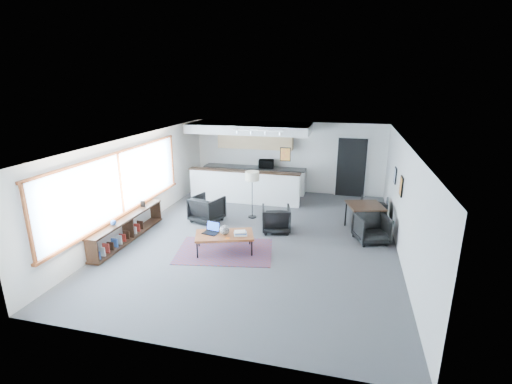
% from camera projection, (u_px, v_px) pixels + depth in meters
% --- Properties ---
extents(room, '(7.02, 9.02, 2.62)m').
position_uv_depth(room, '(260.00, 191.00, 9.57)').
color(room, '#4A4A4D').
rests_on(room, ground).
extents(window, '(0.10, 5.95, 1.66)m').
position_uv_depth(window, '(120.00, 185.00, 9.49)').
color(window, '#8CBFFF').
rests_on(window, room).
extents(console, '(0.35, 3.00, 0.80)m').
position_uv_depth(console, '(127.00, 229.00, 9.64)').
color(console, black).
rests_on(console, floor).
extents(kitchenette, '(4.20, 1.96, 2.60)m').
position_uv_depth(kitchenette, '(251.00, 158.00, 13.26)').
color(kitchenette, white).
rests_on(kitchenette, floor).
extents(doorway, '(1.10, 0.12, 2.15)m').
position_uv_depth(doorway, '(351.00, 167.00, 13.20)').
color(doorway, black).
rests_on(doorway, room).
extents(track_light, '(1.60, 0.07, 0.15)m').
position_uv_depth(track_light, '(258.00, 131.00, 11.39)').
color(track_light, silver).
rests_on(track_light, room).
extents(wall_art_lower, '(0.03, 0.38, 0.48)m').
position_uv_depth(wall_art_lower, '(401.00, 186.00, 9.06)').
color(wall_art_lower, black).
rests_on(wall_art_lower, room).
extents(wall_art_upper, '(0.03, 0.34, 0.44)m').
position_uv_depth(wall_art_upper, '(395.00, 175.00, 10.28)').
color(wall_art_upper, black).
rests_on(wall_art_upper, room).
extents(kilim_rug, '(2.55, 1.96, 0.01)m').
position_uv_depth(kilim_rug, '(225.00, 251.00, 9.12)').
color(kilim_rug, '#4F2C3E').
rests_on(kilim_rug, floor).
extents(coffee_table, '(1.56, 1.17, 0.45)m').
position_uv_depth(coffee_table, '(224.00, 235.00, 9.00)').
color(coffee_table, brown).
rests_on(coffee_table, floor).
extents(laptop, '(0.42, 0.37, 0.26)m').
position_uv_depth(laptop, '(212.00, 229.00, 9.07)').
color(laptop, black).
rests_on(laptop, coffee_table).
extents(ceramic_pot, '(0.24, 0.24, 0.24)m').
position_uv_depth(ceramic_pot, '(224.00, 230.00, 8.93)').
color(ceramic_pot, gray).
rests_on(ceramic_pot, coffee_table).
extents(book_stack, '(0.38, 0.34, 0.10)m').
position_uv_depth(book_stack, '(240.00, 233.00, 8.93)').
color(book_stack, silver).
rests_on(book_stack, coffee_table).
extents(coaster, '(0.10, 0.10, 0.01)m').
position_uv_depth(coaster, '(228.00, 238.00, 8.75)').
color(coaster, '#E5590C').
rests_on(coaster, coffee_table).
extents(armchair_left, '(1.02, 0.99, 0.85)m').
position_uv_depth(armchair_left, '(207.00, 208.00, 10.94)').
color(armchair_left, black).
rests_on(armchair_left, floor).
extents(armchair_right, '(0.91, 0.87, 0.78)m').
position_uv_depth(armchair_right, '(276.00, 218.00, 10.24)').
color(armchair_right, black).
rests_on(armchair_right, floor).
extents(floor_lamp, '(0.47, 0.47, 1.44)m').
position_uv_depth(floor_lamp, '(252.00, 178.00, 11.01)').
color(floor_lamp, black).
rests_on(floor_lamp, floor).
extents(dining_table, '(1.13, 1.13, 0.77)m').
position_uv_depth(dining_table, '(365.00, 207.00, 10.15)').
color(dining_table, black).
rests_on(dining_table, floor).
extents(dining_chair_near, '(0.84, 0.82, 0.69)m').
position_uv_depth(dining_chair_near, '(372.00, 229.00, 9.57)').
color(dining_chair_near, black).
rests_on(dining_chair_near, floor).
extents(dining_chair_far, '(0.71, 0.67, 0.68)m').
position_uv_depth(dining_chair_far, '(373.00, 211.00, 10.93)').
color(dining_chair_far, black).
rests_on(dining_chair_far, floor).
extents(microwave, '(0.58, 0.38, 0.37)m').
position_uv_depth(microwave, '(266.00, 163.00, 13.65)').
color(microwave, black).
rests_on(microwave, kitchenette).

